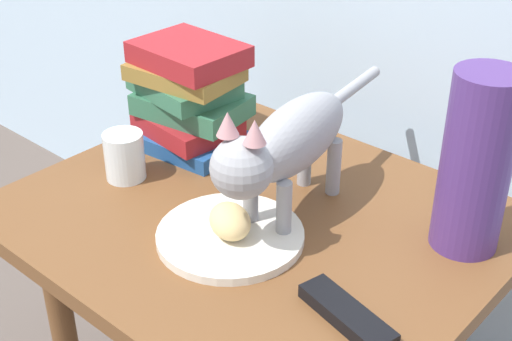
{
  "coord_description": "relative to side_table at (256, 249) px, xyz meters",
  "views": [
    {
      "loc": [
        0.64,
        -0.72,
        1.17
      ],
      "look_at": [
        0.0,
        0.0,
        0.62
      ],
      "focal_mm": 49.78,
      "sensor_mm": 36.0,
      "label": 1
    }
  ],
  "objects": [
    {
      "name": "book_stack",
      "position": [
        -0.25,
        0.09,
        0.17
      ],
      "size": [
        0.22,
        0.17,
        0.21
      ],
      "color": "#1E4C8C",
      "rests_on": "side_table"
    },
    {
      "name": "cat",
      "position": [
        0.04,
        0.03,
        0.2
      ],
      "size": [
        0.13,
        0.48,
        0.23
      ],
      "color": "#99999E",
      "rests_on": "side_table"
    },
    {
      "name": "plate",
      "position": [
        0.02,
        -0.08,
        0.08
      ],
      "size": [
        0.23,
        0.23,
        0.01
      ],
      "primitive_type": "cylinder",
      "color": "silver",
      "rests_on": "side_table"
    },
    {
      "name": "side_table",
      "position": [
        0.0,
        0.0,
        0.0
      ],
      "size": [
        0.76,
        0.64,
        0.54
      ],
      "color": "brown",
      "rests_on": "ground"
    },
    {
      "name": "bread_roll",
      "position": [
        0.02,
        -0.09,
        0.11
      ],
      "size": [
        0.1,
        0.09,
        0.05
      ],
      "primitive_type": "ellipsoid",
      "rotation": [
        0.0,
        0.0,
        2.69
      ],
      "color": "#E0BC7A",
      "rests_on": "plate"
    },
    {
      "name": "green_vase",
      "position": [
        0.29,
        0.15,
        0.21
      ],
      "size": [
        0.1,
        0.1,
        0.28
      ],
      "primitive_type": "cylinder",
      "color": "#4C2D72",
      "rests_on": "side_table"
    },
    {
      "name": "candle_jar",
      "position": [
        -0.25,
        -0.07,
        0.11
      ],
      "size": [
        0.07,
        0.07,
        0.08
      ],
      "color": "silver",
      "rests_on": "side_table"
    },
    {
      "name": "tv_remote",
      "position": [
        0.26,
        -0.11,
        0.08
      ],
      "size": [
        0.16,
        0.08,
        0.02
      ],
      "primitive_type": "cube",
      "rotation": [
        0.0,
        0.0,
        -0.23
      ],
      "color": "black",
      "rests_on": "side_table"
    }
  ]
}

